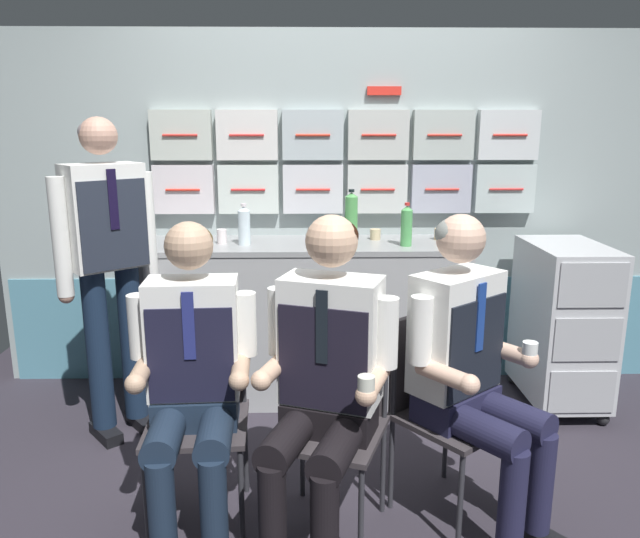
{
  "coord_description": "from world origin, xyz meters",
  "views": [
    {
      "loc": [
        -0.19,
        -2.37,
        1.6
      ],
      "look_at": [
        -0.14,
        0.22,
        0.99
      ],
      "focal_mm": 34.21,
      "sensor_mm": 36.0,
      "label": 1
    }
  ],
  "objects_px": {
    "crew_member_by_counter": "(471,361)",
    "paper_cup_blue": "(319,232)",
    "service_trolley": "(562,321)",
    "crew_member_right": "(325,371)",
    "folding_chair_left": "(199,395)",
    "crew_member_standing": "(108,254)",
    "crew_member_left": "(192,371)",
    "sparkling_bottle_green": "(244,225)",
    "folding_chair_right": "(337,402)",
    "folding_chair_by_counter": "(438,391)"
  },
  "relations": [
    {
      "from": "folding_chair_by_counter",
      "to": "sparkling_bottle_green",
      "type": "height_order",
      "value": "sparkling_bottle_green"
    },
    {
      "from": "crew_member_right",
      "to": "crew_member_by_counter",
      "type": "bearing_deg",
      "value": 11.26
    },
    {
      "from": "folding_chair_right",
      "to": "paper_cup_blue",
      "type": "xyz_separation_m",
      "value": [
        -0.05,
        1.34,
        0.46
      ]
    },
    {
      "from": "service_trolley",
      "to": "crew_member_by_counter",
      "type": "distance_m",
      "value": 1.35
    },
    {
      "from": "service_trolley",
      "to": "sparkling_bottle_green",
      "type": "bearing_deg",
      "value": 176.27
    },
    {
      "from": "folding_chair_left",
      "to": "crew_member_left",
      "type": "distance_m",
      "value": 0.24
    },
    {
      "from": "crew_member_left",
      "to": "crew_member_right",
      "type": "relative_size",
      "value": 0.97
    },
    {
      "from": "folding_chair_by_counter",
      "to": "service_trolley",
      "type": "bearing_deg",
      "value": 45.65
    },
    {
      "from": "paper_cup_blue",
      "to": "sparkling_bottle_green",
      "type": "bearing_deg",
      "value": -155.5
    },
    {
      "from": "crew_member_right",
      "to": "crew_member_left",
      "type": "bearing_deg",
      "value": 172.17
    },
    {
      "from": "crew_member_left",
      "to": "crew_member_by_counter",
      "type": "height_order",
      "value": "crew_member_by_counter"
    },
    {
      "from": "crew_member_by_counter",
      "to": "service_trolley",
      "type": "bearing_deg",
      "value": 52.42
    },
    {
      "from": "folding_chair_right",
      "to": "crew_member_right",
      "type": "bearing_deg",
      "value": -109.58
    },
    {
      "from": "crew_member_by_counter",
      "to": "folding_chair_by_counter",
      "type": "bearing_deg",
      "value": 128.58
    },
    {
      "from": "paper_cup_blue",
      "to": "folding_chair_right",
      "type": "bearing_deg",
      "value": -88.05
    },
    {
      "from": "crew_member_standing",
      "to": "sparkling_bottle_green",
      "type": "height_order",
      "value": "crew_member_standing"
    },
    {
      "from": "service_trolley",
      "to": "crew_member_right",
      "type": "bearing_deg",
      "value": -139.9
    },
    {
      "from": "folding_chair_right",
      "to": "crew_member_by_counter",
      "type": "height_order",
      "value": "crew_member_by_counter"
    },
    {
      "from": "folding_chair_left",
      "to": "crew_member_standing",
      "type": "bearing_deg",
      "value": 129.35
    },
    {
      "from": "crew_member_by_counter",
      "to": "sparkling_bottle_green",
      "type": "distance_m",
      "value": 1.58
    },
    {
      "from": "crew_member_right",
      "to": "crew_member_standing",
      "type": "distance_m",
      "value": 1.42
    },
    {
      "from": "crew_member_right",
      "to": "crew_member_by_counter",
      "type": "height_order",
      "value": "crew_member_right"
    },
    {
      "from": "crew_member_left",
      "to": "crew_member_by_counter",
      "type": "bearing_deg",
      "value": 2.43
    },
    {
      "from": "folding_chair_left",
      "to": "service_trolley",
      "type": "bearing_deg",
      "value": 26.34
    },
    {
      "from": "crew_member_right",
      "to": "crew_member_by_counter",
      "type": "distance_m",
      "value": 0.59
    },
    {
      "from": "crew_member_right",
      "to": "sparkling_bottle_green",
      "type": "bearing_deg",
      "value": 107.92
    },
    {
      "from": "service_trolley",
      "to": "crew_member_right",
      "type": "relative_size",
      "value": 0.74
    },
    {
      "from": "service_trolley",
      "to": "crew_member_standing",
      "type": "bearing_deg",
      "value": -173.59
    },
    {
      "from": "folding_chair_left",
      "to": "crew_member_by_counter",
      "type": "relative_size",
      "value": 0.66
    },
    {
      "from": "crew_member_by_counter",
      "to": "paper_cup_blue",
      "type": "distance_m",
      "value": 1.51
    },
    {
      "from": "folding_chair_by_counter",
      "to": "crew_member_standing",
      "type": "xyz_separation_m",
      "value": [
        -1.55,
        0.66,
        0.46
      ]
    },
    {
      "from": "folding_chair_right",
      "to": "crew_member_by_counter",
      "type": "relative_size",
      "value": 0.66
    },
    {
      "from": "service_trolley",
      "to": "crew_member_by_counter",
      "type": "height_order",
      "value": "crew_member_by_counter"
    },
    {
      "from": "service_trolley",
      "to": "folding_chair_right",
      "type": "relative_size",
      "value": 1.14
    },
    {
      "from": "sparkling_bottle_green",
      "to": "crew_member_standing",
      "type": "bearing_deg",
      "value": -148.52
    },
    {
      "from": "crew_member_right",
      "to": "crew_member_by_counter",
      "type": "xyz_separation_m",
      "value": [
        0.58,
        0.12,
        -0.01
      ]
    },
    {
      "from": "crew_member_left",
      "to": "folding_chair_by_counter",
      "type": "xyz_separation_m",
      "value": [
        0.99,
        0.17,
        -0.17
      ]
    },
    {
      "from": "folding_chair_right",
      "to": "crew_member_right",
      "type": "relative_size",
      "value": 0.65
    },
    {
      "from": "service_trolley",
      "to": "paper_cup_blue",
      "type": "distance_m",
      "value": 1.5
    },
    {
      "from": "folding_chair_left",
      "to": "folding_chair_right",
      "type": "bearing_deg",
      "value": -8.11
    },
    {
      "from": "service_trolley",
      "to": "folding_chair_by_counter",
      "type": "height_order",
      "value": "service_trolley"
    },
    {
      "from": "crew_member_by_counter",
      "to": "crew_member_standing",
      "type": "relative_size",
      "value": 0.77
    },
    {
      "from": "folding_chair_by_counter",
      "to": "crew_member_by_counter",
      "type": "height_order",
      "value": "crew_member_by_counter"
    },
    {
      "from": "folding_chair_left",
      "to": "folding_chair_by_counter",
      "type": "distance_m",
      "value": 1.0
    },
    {
      "from": "crew_member_right",
      "to": "folding_chair_right",
      "type": "bearing_deg",
      "value": 70.42
    },
    {
      "from": "crew_member_left",
      "to": "crew_member_standing",
      "type": "distance_m",
      "value": 1.04
    },
    {
      "from": "sparkling_bottle_green",
      "to": "crew_member_right",
      "type": "bearing_deg",
      "value": -72.08
    },
    {
      "from": "folding_chair_left",
      "to": "folding_chair_by_counter",
      "type": "height_order",
      "value": "same"
    },
    {
      "from": "service_trolley",
      "to": "paper_cup_blue",
      "type": "relative_size",
      "value": 12.79
    },
    {
      "from": "folding_chair_left",
      "to": "crew_member_right",
      "type": "distance_m",
      "value": 0.6
    }
  ]
}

